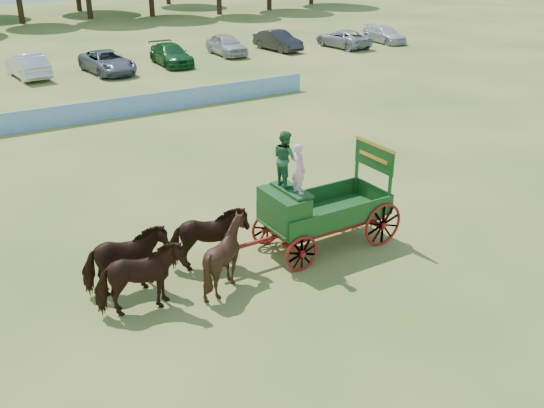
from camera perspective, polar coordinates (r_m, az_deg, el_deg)
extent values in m
plane|color=#A9994C|center=(17.62, 2.83, -6.09)|extent=(160.00, 160.00, 0.00)
imported|color=black|center=(15.60, -12.27, -6.96)|extent=(2.36, 1.30, 1.90)
imported|color=black|center=(16.51, -13.59, -5.23)|extent=(2.35, 1.28, 1.90)
imported|color=black|center=(16.38, -4.37, -4.82)|extent=(1.93, 1.77, 1.90)
imported|color=black|center=(17.25, -6.06, -3.30)|extent=(2.44, 1.56, 1.90)
cube|color=maroon|center=(17.93, 1.10, -3.30)|extent=(0.12, 2.00, 0.12)
cube|color=maroon|center=(19.54, 8.54, -1.14)|extent=(0.12, 2.00, 0.12)
cube|color=maroon|center=(18.25, 6.01, -2.49)|extent=(3.80, 0.10, 0.12)
cube|color=maroon|center=(19.04, 4.02, -1.23)|extent=(3.80, 0.10, 0.12)
cube|color=maroon|center=(17.44, -1.39, -3.58)|extent=(2.80, 0.09, 0.09)
cube|color=#1A501A|center=(18.52, 5.03, -1.07)|extent=(3.80, 1.80, 0.10)
cube|color=#1A501A|center=(17.76, 6.74, -1.23)|extent=(3.80, 0.06, 0.55)
cube|color=#1A501A|center=(19.04, 3.50, 0.71)|extent=(3.80, 0.06, 0.55)
cube|color=#1A501A|center=(19.49, 9.53, 0.97)|extent=(0.06, 1.80, 0.55)
cube|color=#1A501A|center=(17.51, 1.13, -0.54)|extent=(0.85, 1.70, 1.05)
cube|color=#1A501A|center=(17.40, 1.84, 1.34)|extent=(0.55, 1.50, 0.08)
cube|color=#1A501A|center=(17.41, 0.07, -1.42)|extent=(0.10, 1.60, 0.65)
cube|color=#1A501A|center=(17.63, 0.56, -2.16)|extent=(0.55, 1.60, 0.06)
cube|color=#1A501A|center=(18.65, 11.06, 1.92)|extent=(0.08, 0.08, 1.80)
cube|color=#1A501A|center=(19.76, 7.98, 3.44)|extent=(0.08, 0.08, 1.80)
cube|color=#1A501A|center=(18.99, 9.60, 4.39)|extent=(0.07, 1.75, 0.75)
cube|color=gold|center=(18.86, 9.68, 5.53)|extent=(0.08, 1.80, 0.09)
cube|color=gold|center=(18.96, 9.51, 4.37)|extent=(0.02, 1.30, 0.12)
torus|color=maroon|center=(17.25, 2.80, -4.69)|extent=(1.09, 0.09, 1.09)
torus|color=maroon|center=(18.67, -0.47, -2.29)|extent=(1.09, 0.09, 1.09)
torus|color=maroon|center=(18.86, 10.38, -1.92)|extent=(1.39, 0.09, 1.39)
torus|color=maroon|center=(20.17, 6.85, 0.09)|extent=(1.39, 0.09, 1.39)
imported|color=#E8B1CA|center=(16.85, 2.52, 3.35)|extent=(0.35, 0.53, 1.45)
imported|color=#235F36|center=(17.37, 1.24, 4.32)|extent=(0.62, 0.79, 1.63)
cube|color=#2165B3|center=(32.54, -16.96, 8.28)|extent=(26.00, 0.08, 1.05)
imported|color=silver|center=(44.27, -22.02, 12.00)|extent=(2.18, 5.12, 1.64)
imported|color=slate|center=(44.13, -15.24, 12.77)|extent=(2.91, 5.61, 1.51)
imported|color=#144C1E|center=(46.03, -9.48, 13.70)|extent=(2.36, 5.22, 1.48)
imported|color=#B2B2B7|center=(49.41, -4.32, 14.73)|extent=(2.09, 4.81, 1.61)
imported|color=#262628|center=(51.31, 0.55, 15.12)|extent=(2.19, 4.95, 1.58)
imported|color=#999EA5|center=(53.12, 6.68, 15.21)|extent=(2.86, 5.42, 1.45)
imported|color=silver|center=(56.10, 10.53, 15.41)|extent=(2.08, 4.79, 1.37)
cylinder|color=#382314|center=(72.37, -22.72, 17.32)|extent=(0.60, 0.60, 4.83)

